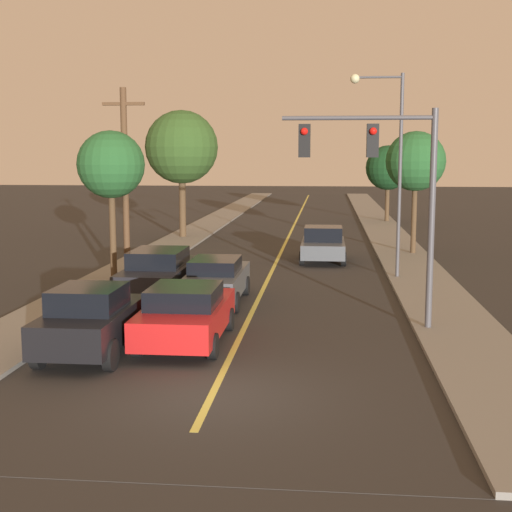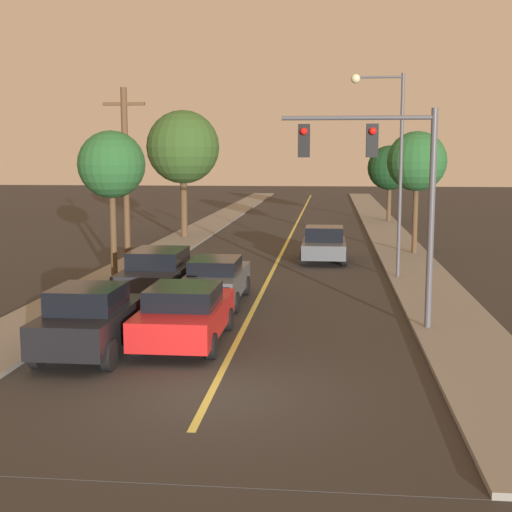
{
  "view_description": "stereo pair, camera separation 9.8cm",
  "coord_description": "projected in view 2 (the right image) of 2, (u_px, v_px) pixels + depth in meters",
  "views": [
    {
      "loc": [
        2.29,
        -13.81,
        4.85
      ],
      "look_at": [
        0.0,
        9.03,
        1.6
      ],
      "focal_mm": 50.0,
      "sensor_mm": 36.0,
      "label": 1
    },
    {
      "loc": [
        2.38,
        -13.8,
        4.85
      ],
      "look_at": [
        0.0,
        9.03,
        1.6
      ],
      "focal_mm": 50.0,
      "sensor_mm": 36.0,
      "label": 2
    }
  ],
  "objects": [
    {
      "name": "ground_plane",
      "position": [
        210.0,
        395.0,
        14.51
      ],
      "size": [
        200.0,
        200.0,
        0.0
      ],
      "primitive_type": "plane",
      "color": "#2D2B28"
    },
    {
      "name": "road_surface",
      "position": [
        296.0,
        225.0,
        49.96
      ],
      "size": [
        9.45,
        80.0,
        0.01
      ],
      "color": "#2D2B28",
      "rests_on": "ground"
    },
    {
      "name": "sidewalk_left",
      "position": [
        212.0,
        223.0,
        50.57
      ],
      "size": [
        2.5,
        80.0,
        0.12
      ],
      "color": "gray",
      "rests_on": "ground"
    },
    {
      "name": "sidewalk_right",
      "position": [
        382.0,
        225.0,
        49.34
      ],
      "size": [
        2.5,
        80.0,
        0.12
      ],
      "color": "gray",
      "rests_on": "ground"
    },
    {
      "name": "car_near_lane_front",
      "position": [
        185.0,
        313.0,
        18.45
      ],
      "size": [
        2.07,
        4.6,
        1.54
      ],
      "color": "red",
      "rests_on": "ground"
    },
    {
      "name": "car_near_lane_second",
      "position": [
        216.0,
        280.0,
        23.46
      ],
      "size": [
        1.85,
        4.63,
        1.52
      ],
      "color": "#474C51",
      "rests_on": "ground"
    },
    {
      "name": "car_outer_lane_front",
      "position": [
        90.0,
        320.0,
        17.32
      ],
      "size": [
        1.92,
        3.98,
        1.73
      ],
      "color": "black",
      "rests_on": "ground"
    },
    {
      "name": "car_outer_lane_second",
      "position": [
        160.0,
        273.0,
        24.42
      ],
      "size": [
        2.07,
        5.14,
        1.68
      ],
      "color": "black",
      "rests_on": "ground"
    },
    {
      "name": "car_far_oncoming",
      "position": [
        324.0,
        244.0,
        32.7
      ],
      "size": [
        2.06,
        3.99,
        1.61
      ],
      "rotation": [
        0.0,
        0.0,
        3.14
      ],
      "color": "#474C51",
      "rests_on": "ground"
    },
    {
      "name": "traffic_signal_mast",
      "position": [
        383.0,
        173.0,
        19.32
      ],
      "size": [
        4.18,
        0.42,
        5.98
      ],
      "color": "#47474C",
      "rests_on": "ground"
    },
    {
      "name": "streetlamp_right",
      "position": [
        389.0,
        149.0,
        27.44
      ],
      "size": [
        2.05,
        0.36,
        7.83
      ],
      "color": "#47474C",
      "rests_on": "ground"
    },
    {
      "name": "utility_pole_left",
      "position": [
        126.0,
        181.0,
        26.9
      ],
      "size": [
        1.6,
        0.24,
        7.23
      ],
      "color": "#513823",
      "rests_on": "ground"
    },
    {
      "name": "tree_left_near",
      "position": [
        183.0,
        147.0,
        41.15
      ],
      "size": [
        4.22,
        4.22,
        7.32
      ],
      "color": "#4C3823",
      "rests_on": "ground"
    },
    {
      "name": "tree_left_far",
      "position": [
        111.0,
        165.0,
        26.47
      ],
      "size": [
        2.51,
        2.51,
        5.65
      ],
      "color": "#4C3823",
      "rests_on": "ground"
    },
    {
      "name": "tree_right_near",
      "position": [
        417.0,
        162.0,
        34.26
      ],
      "size": [
        2.88,
        2.88,
        5.89
      ],
      "color": "#4C3823",
      "rests_on": "ground"
    },
    {
      "name": "tree_right_far",
      "position": [
        390.0,
        168.0,
        51.28
      ],
      "size": [
        3.21,
        3.21,
        5.45
      ],
      "color": "#4C3823",
      "rests_on": "ground"
    }
  ]
}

